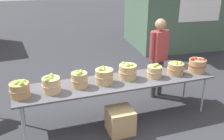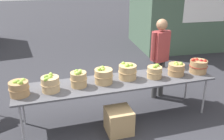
# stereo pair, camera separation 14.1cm
# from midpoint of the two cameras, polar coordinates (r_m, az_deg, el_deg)

# --- Properties ---
(ground_plane) EXTENTS (40.00, 40.00, 0.00)m
(ground_plane) POSITION_cam_midpoint_polar(r_m,az_deg,el_deg) (4.81, 1.91, -10.73)
(ground_plane) COLOR #2D2D33
(market_table) EXTENTS (3.50, 0.76, 0.75)m
(market_table) POSITION_cam_midpoint_polar(r_m,az_deg,el_deg) (4.47, 2.02, -2.95)
(market_table) COLOR #4C4C51
(market_table) RESTS_ON ground
(apple_basket_green_0) EXTENTS (0.32, 0.32, 0.28)m
(apple_basket_green_0) POSITION_cam_midpoint_polar(r_m,az_deg,el_deg) (4.16, -19.27, -3.84)
(apple_basket_green_0) COLOR #A87F51
(apple_basket_green_0) RESTS_ON market_table
(apple_basket_green_1) EXTENTS (0.31, 0.31, 0.30)m
(apple_basket_green_1) POSITION_cam_midpoint_polar(r_m,az_deg,el_deg) (4.16, -12.78, -2.97)
(apple_basket_green_1) COLOR tan
(apple_basket_green_1) RESTS_ON market_table
(apple_basket_green_2) EXTENTS (0.29, 0.29, 0.30)m
(apple_basket_green_2) POSITION_cam_midpoint_polar(r_m,az_deg,el_deg) (4.24, -6.57, -1.94)
(apple_basket_green_2) COLOR tan
(apple_basket_green_2) RESTS_ON market_table
(apple_basket_green_3) EXTENTS (0.33, 0.33, 0.30)m
(apple_basket_green_3) POSITION_cam_midpoint_polar(r_m,az_deg,el_deg) (4.34, -1.01, -1.26)
(apple_basket_green_3) COLOR tan
(apple_basket_green_3) RESTS_ON market_table
(apple_basket_green_4) EXTENTS (0.34, 0.34, 0.30)m
(apple_basket_green_4) POSITION_cam_midpoint_polar(r_m,az_deg,el_deg) (4.53, 4.39, -0.33)
(apple_basket_green_4) COLOR tan
(apple_basket_green_4) RESTS_ON market_table
(apple_basket_green_5) EXTENTS (0.28, 0.28, 0.26)m
(apple_basket_green_5) POSITION_cam_midpoint_polar(r_m,az_deg,el_deg) (4.64, 10.42, -0.38)
(apple_basket_green_5) COLOR tan
(apple_basket_green_5) RESTS_ON market_table
(apple_basket_green_6) EXTENTS (0.31, 0.31, 0.26)m
(apple_basket_green_6) POSITION_cam_midpoint_polar(r_m,az_deg,el_deg) (4.85, 15.09, 0.23)
(apple_basket_green_6) COLOR #A87F51
(apple_basket_green_6) RESTS_ON market_table
(apple_basket_red_0) EXTENTS (0.34, 0.34, 0.29)m
(apple_basket_red_0) POSITION_cam_midpoint_polar(r_m,az_deg,el_deg) (5.08, 19.59, 0.82)
(apple_basket_red_0) COLOR #A87F51
(apple_basket_red_0) RESTS_ON market_table
(vendor_adult) EXTENTS (0.44, 0.28, 1.68)m
(vendor_adult) POSITION_cam_midpoint_polar(r_m,az_deg,el_deg) (5.28, 11.47, 3.78)
(vendor_adult) COLOR #3F3F3F
(vendor_adult) RESTS_ON ground
(food_kiosk) EXTENTS (3.74, 3.19, 2.74)m
(food_kiosk) POSITION_cam_midpoint_polar(r_m,az_deg,el_deg) (9.37, 15.61, 13.72)
(food_kiosk) COLOR #47604C
(food_kiosk) RESTS_ON ground
(produce_crate) EXTENTS (0.42, 0.42, 0.42)m
(produce_crate) POSITION_cam_midpoint_polar(r_m,az_deg,el_deg) (4.35, 2.49, -11.33)
(produce_crate) COLOR tan
(produce_crate) RESTS_ON ground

